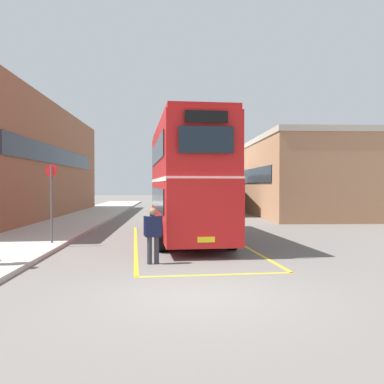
% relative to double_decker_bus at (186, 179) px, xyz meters
% --- Properties ---
extents(ground_plane, '(135.60, 135.60, 0.00)m').
position_rel_double_decker_bus_xyz_m(ground_plane, '(0.01, 5.51, -2.51)').
color(ground_plane, '#66605B').
extents(sidewalk_left, '(4.00, 57.60, 0.14)m').
position_rel_double_decker_bus_xyz_m(sidewalk_left, '(-6.49, 7.91, -2.44)').
color(sidewalk_left, '#B2ADA3').
rests_on(sidewalk_left, ground).
extents(brick_building_left, '(6.61, 25.78, 7.53)m').
position_rel_double_decker_bus_xyz_m(brick_building_left, '(-11.36, 11.18, 1.25)').
color(brick_building_left, brown).
rests_on(brick_building_left, ground).
extents(depot_building_right, '(7.74, 14.88, 5.67)m').
position_rel_double_decker_bus_xyz_m(depot_building_right, '(9.32, 13.60, 0.32)').
color(depot_building_right, '#AD7A56').
rests_on(depot_building_right, ground).
extents(double_decker_bus, '(3.36, 10.33, 4.75)m').
position_rel_double_decker_bus_xyz_m(double_decker_bus, '(0.00, 0.00, 0.00)').
color(double_decker_bus, black).
rests_on(double_decker_bus, ground).
extents(single_deck_bus, '(3.28, 8.39, 3.02)m').
position_rel_double_decker_bus_xyz_m(single_deck_bus, '(3.29, 15.31, -0.87)').
color(single_deck_bus, black).
rests_on(single_deck_bus, ground).
extents(pedestrian_boarding, '(0.53, 0.31, 1.60)m').
position_rel_double_decker_bus_xyz_m(pedestrian_boarding, '(-1.11, -5.50, -1.60)').
color(pedestrian_boarding, '#2D2D38').
rests_on(pedestrian_boarding, ground).
extents(bus_stop_sign, '(0.44, 0.08, 2.86)m').
position_rel_double_decker_bus_xyz_m(bus_stop_sign, '(-4.95, -1.95, -0.66)').
color(bus_stop_sign, '#4C4C51').
rests_on(bus_stop_sign, sidewalk_left).
extents(bay_marking_yellow, '(5.14, 12.51, 0.01)m').
position_rel_double_decker_bus_xyz_m(bay_marking_yellow, '(0.08, -1.88, -2.51)').
color(bay_marking_yellow, gold).
rests_on(bay_marking_yellow, ground).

